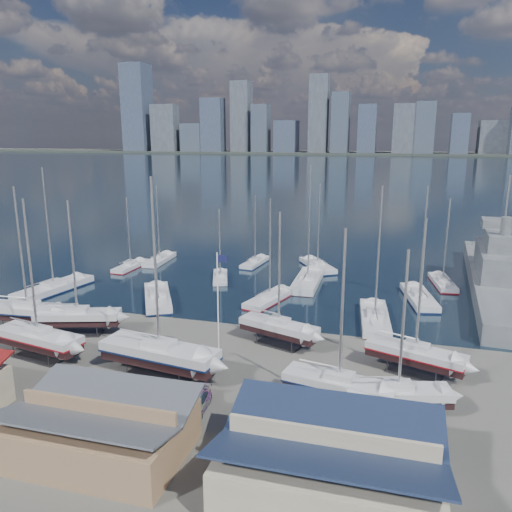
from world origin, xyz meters
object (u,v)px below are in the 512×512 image
(naval_ship_east, at_px, (498,278))
(flagpole, at_px, (219,303))
(car_a, at_px, (73,394))
(sailboat_cradle_0, at_px, (28,311))

(naval_ship_east, distance_m, flagpole, 46.14)
(car_a, bearing_deg, flagpole, 30.51)
(naval_ship_east, relative_size, car_a, 10.50)
(sailboat_cradle_0, relative_size, naval_ship_east, 0.36)
(sailboat_cradle_0, relative_size, car_a, 3.77)
(naval_ship_east, bearing_deg, flagpole, 142.93)
(car_a, bearing_deg, sailboat_cradle_0, 125.44)
(sailboat_cradle_0, distance_m, car_a, 19.79)
(naval_ship_east, relative_size, flagpole, 4.02)
(sailboat_cradle_0, distance_m, naval_ship_east, 63.12)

